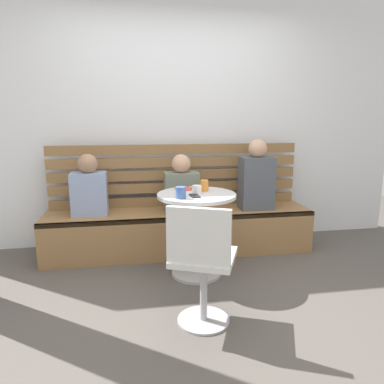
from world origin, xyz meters
TOP-DOWN VIEW (x-y plane):
  - ground at (0.00, 0.00)m, footprint 8.00×8.00m
  - back_wall at (0.00, 1.64)m, footprint 5.20×0.10m
  - booth_bench at (0.00, 1.20)m, footprint 2.70×0.52m
  - booth_backrest at (0.00, 1.44)m, footprint 2.65×0.04m
  - cafe_table at (0.07, 0.63)m, footprint 0.68×0.68m
  - white_chair at (-0.04, -0.17)m, footprint 0.53×0.53m
  - person_adult at (0.80, 1.17)m, footprint 0.34×0.22m
  - person_child_left at (-0.89, 1.22)m, footprint 0.34×0.22m
  - person_child_middle at (0.02, 1.19)m, footprint 0.34×0.22m
  - cup_ceramic_white at (0.07, 0.64)m, footprint 0.08×0.08m
  - cup_tumbler_orange at (0.16, 0.72)m, footprint 0.07×0.07m
  - cup_mug_blue at (-0.09, 0.47)m, footprint 0.08×0.08m
  - plate_small at (-0.01, 0.84)m, footprint 0.17×0.17m
  - phone_on_table at (0.04, 0.53)m, footprint 0.08×0.14m

SIDE VIEW (x-z plane):
  - ground at x=0.00m, z-range 0.00..0.00m
  - booth_bench at x=0.00m, z-range 0.00..0.44m
  - white_chair at x=-0.04m, z-range 0.04..0.89m
  - cafe_table at x=0.07m, z-range 0.15..0.89m
  - person_child_middle at x=0.02m, z-range 0.40..0.99m
  - person_child_left at x=-0.89m, z-range 0.40..1.00m
  - phone_on_table at x=0.04m, z-range 0.74..0.75m
  - plate_small at x=-0.01m, z-range 0.74..0.75m
  - person_adult at x=0.80m, z-range 0.40..1.13m
  - cup_ceramic_white at x=0.07m, z-range 0.74..0.81m
  - booth_backrest at x=0.00m, z-range 0.44..1.11m
  - cup_mug_blue at x=-0.09m, z-range 0.74..0.83m
  - cup_tumbler_orange at x=0.16m, z-range 0.74..0.84m
  - back_wall at x=0.00m, z-range 0.00..2.90m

